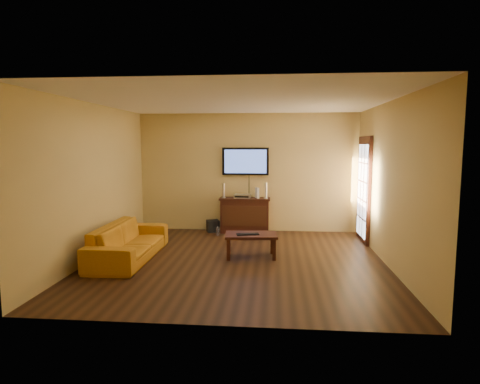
# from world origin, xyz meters

# --- Properties ---
(ground_plane) EXTENTS (5.00, 5.00, 0.00)m
(ground_plane) POSITION_xyz_m (0.00, 0.00, 0.00)
(ground_plane) COLOR black
(ground_plane) RESTS_ON ground
(room_walls) EXTENTS (5.00, 5.00, 5.00)m
(room_walls) POSITION_xyz_m (0.00, 0.62, 1.69)
(room_walls) COLOR tan
(room_walls) RESTS_ON ground
(french_door) EXTENTS (0.07, 1.02, 2.22)m
(french_door) POSITION_xyz_m (2.46, 1.70, 1.05)
(french_door) COLOR black
(french_door) RESTS_ON ground
(media_console) EXTENTS (1.14, 0.44, 0.79)m
(media_console) POSITION_xyz_m (-0.04, 2.27, 0.40)
(media_console) COLOR black
(media_console) RESTS_ON ground
(television) EXTENTS (1.06, 0.08, 0.63)m
(television) POSITION_xyz_m (-0.04, 2.45, 1.61)
(television) COLOR black
(television) RESTS_ON ground
(coffee_table) EXTENTS (0.95, 0.63, 0.42)m
(coffee_table) POSITION_xyz_m (0.22, 0.26, 0.36)
(coffee_table) COLOR black
(coffee_table) RESTS_ON ground
(sofa) EXTENTS (0.63, 2.11, 0.82)m
(sofa) POSITION_xyz_m (-1.90, -0.03, 0.41)
(sofa) COLOR #BC7614
(sofa) RESTS_ON ground
(speaker_left) EXTENTS (0.09, 0.09, 0.33)m
(speaker_left) POSITION_xyz_m (-0.52, 2.24, 0.94)
(speaker_left) COLOR silver
(speaker_left) RESTS_ON media_console
(speaker_right) EXTENTS (0.10, 0.10, 0.35)m
(speaker_right) POSITION_xyz_m (0.43, 2.24, 0.95)
(speaker_right) COLOR silver
(speaker_right) RESTS_ON media_console
(av_receiver) EXTENTS (0.38, 0.29, 0.08)m
(av_receiver) POSITION_xyz_m (-0.10, 2.29, 0.83)
(av_receiver) COLOR silver
(av_receiver) RESTS_ON media_console
(game_console) EXTENTS (0.10, 0.18, 0.24)m
(game_console) POSITION_xyz_m (0.23, 2.29, 0.91)
(game_console) COLOR white
(game_console) RESTS_ON media_console
(subwoofer) EXTENTS (0.34, 0.34, 0.26)m
(subwoofer) POSITION_xyz_m (-0.78, 2.28, 0.13)
(subwoofer) COLOR black
(subwoofer) RESTS_ON ground
(bottle) EXTENTS (0.07, 0.07, 0.21)m
(bottle) POSITION_xyz_m (-0.61, 1.86, 0.10)
(bottle) COLOR white
(bottle) RESTS_ON ground
(keyboard) EXTENTS (0.41, 0.22, 0.02)m
(keyboard) POSITION_xyz_m (0.17, 0.19, 0.43)
(keyboard) COLOR black
(keyboard) RESTS_ON coffee_table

